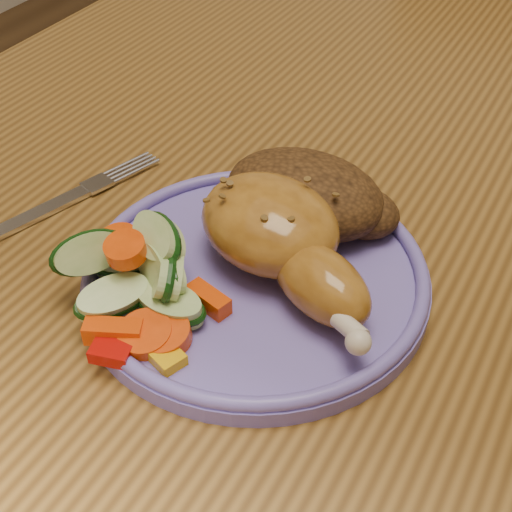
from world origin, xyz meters
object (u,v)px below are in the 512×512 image
object	(u,v)px
chair_far	(485,146)
fork	(50,207)
dining_table	(320,330)
plate	(256,279)

from	to	relation	value
chair_far	fork	bearing A→B (deg)	-107.16
dining_table	fork	size ratio (longest dim) A/B	8.51
fork	dining_table	bearing A→B (deg)	15.84
dining_table	fork	bearing A→B (deg)	-164.16
dining_table	plate	distance (m)	0.11
chair_far	fork	xyz separation A→B (m)	(-0.21, -0.69, 0.26)
dining_table	chair_far	world-z (taller)	chair_far
plate	fork	bearing A→B (deg)	-178.64
chair_far	plate	world-z (taller)	chair_far
plate	chair_far	bearing A→B (deg)	87.62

